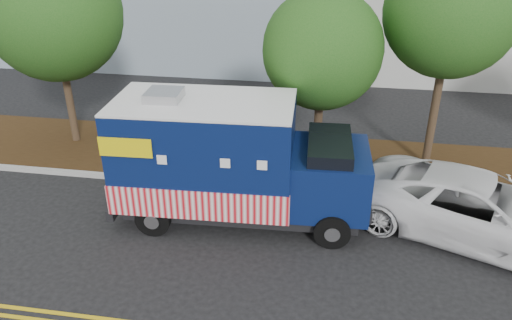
# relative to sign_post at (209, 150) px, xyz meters

# --- Properties ---
(ground) EXTENTS (120.00, 120.00, 0.00)m
(ground) POSITION_rel_sign_post_xyz_m (1.41, -1.55, -1.20)
(ground) COLOR black
(ground) RESTS_ON ground
(curb) EXTENTS (120.00, 0.18, 0.15)m
(curb) POSITION_rel_sign_post_xyz_m (1.41, -0.15, -1.12)
(curb) COLOR #9E9E99
(curb) RESTS_ON ground
(mulch_strip) EXTENTS (120.00, 4.00, 0.15)m
(mulch_strip) POSITION_rel_sign_post_xyz_m (1.41, 1.95, -1.12)
(mulch_strip) COLOR black
(mulch_strip) RESTS_ON ground
(tree_a) EXTENTS (4.47, 4.47, 6.94)m
(tree_a) POSITION_rel_sign_post_xyz_m (-5.61, 2.17, 3.50)
(tree_a) COLOR #38281C
(tree_a) RESTS_ON ground
(tree_b) EXTENTS (3.57, 3.57, 5.86)m
(tree_b) POSITION_rel_sign_post_xyz_m (3.22, 1.35, 2.87)
(tree_b) COLOR #38281C
(tree_b) RESTS_ON ground
(tree_c) EXTENTS (3.92, 3.92, 7.10)m
(tree_c) POSITION_rel_sign_post_xyz_m (6.83, 2.18, 3.93)
(tree_c) COLOR #38281C
(tree_c) RESTS_ON ground
(sign_post) EXTENTS (0.06, 0.06, 2.40)m
(sign_post) POSITION_rel_sign_post_xyz_m (0.00, 0.00, 0.00)
(sign_post) COLOR #473828
(sign_post) RESTS_ON ground
(food_truck) EXTENTS (7.02, 2.90, 3.64)m
(food_truck) POSITION_rel_sign_post_xyz_m (0.95, -1.61, 0.45)
(food_truck) COLOR black
(food_truck) RESTS_ON ground
(white_car) EXTENTS (6.78, 4.92, 1.71)m
(white_car) POSITION_rel_sign_post_xyz_m (7.56, -1.58, -0.34)
(white_car) COLOR white
(white_car) RESTS_ON ground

